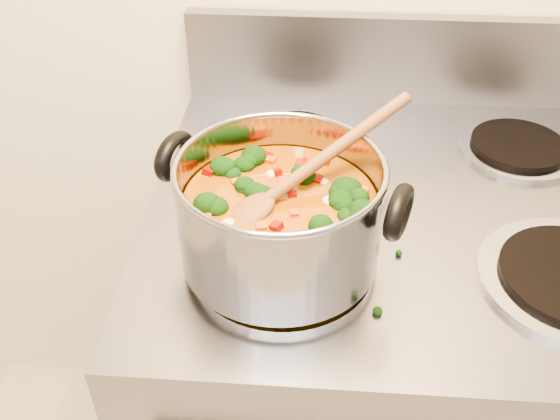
{
  "coord_description": "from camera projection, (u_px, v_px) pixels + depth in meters",
  "views": [
    {
      "loc": [
        -0.07,
        0.41,
        1.48
      ],
      "look_at": [
        -0.12,
        1.01,
        1.01
      ],
      "focal_mm": 40.0,
      "sensor_mm": 36.0,
      "label": 1
    }
  ],
  "objects": [
    {
      "name": "electric_range",
      "position": [
        382.0,
        386.0,
        1.21
      ],
      "size": [
        0.78,
        0.7,
        1.08
      ],
      "color": "gray",
      "rests_on": "ground"
    },
    {
      "name": "cooktop_crumbs",
      "position": [
        279.0,
        281.0,
        0.79
      ],
      "size": [
        0.4,
        0.35,
        0.01
      ],
      "color": "black",
      "rests_on": "electric_range"
    },
    {
      "name": "wooden_spoon",
      "position": [
        292.0,
        181.0,
        0.75
      ],
      "size": [
        0.24,
        0.2,
        0.11
      ],
      "rotation": [
        0.0,
        0.0,
        0.69
      ],
      "color": "brown",
      "rests_on": "stockpot"
    },
    {
      "name": "stockpot",
      "position": [
        280.0,
        215.0,
        0.77
      ],
      "size": [
        0.32,
        0.25,
        0.15
      ],
      "rotation": [
        0.0,
        0.0,
        -0.33
      ],
      "color": "#929299",
      "rests_on": "electric_range"
    }
  ]
}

